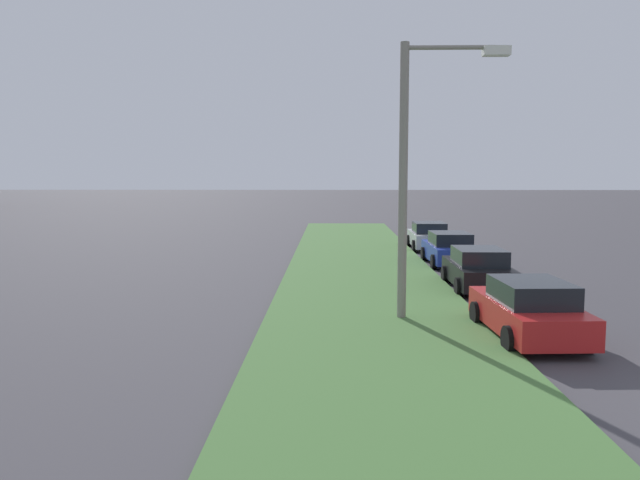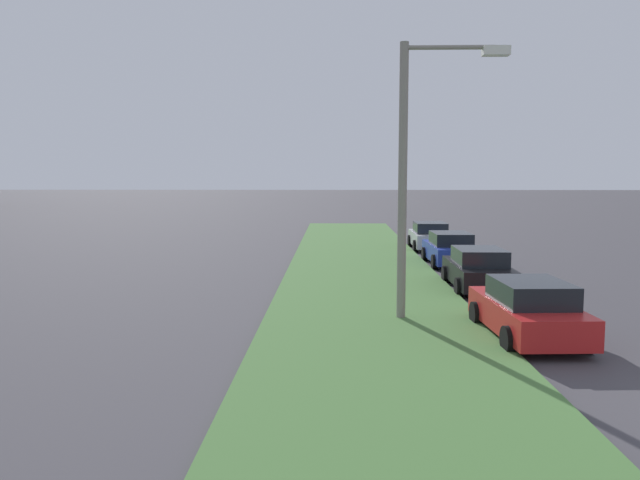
% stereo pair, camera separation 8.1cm
% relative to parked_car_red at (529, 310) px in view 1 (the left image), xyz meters
% --- Properties ---
extents(grass_median, '(60.00, 6.00, 0.12)m').
position_rel_parked_car_red_xyz_m(grass_median, '(4.78, 3.69, -0.66)').
color(grass_median, '#477238').
rests_on(grass_median, ground).
extents(parked_car_red, '(4.38, 2.18, 1.47)m').
position_rel_parked_car_red_xyz_m(parked_car_red, '(0.00, 0.00, 0.00)').
color(parked_car_red, red).
rests_on(parked_car_red, ground).
extents(parked_car_black, '(4.32, 2.05, 1.47)m').
position_rel_parked_car_red_xyz_m(parked_car_black, '(6.63, -0.27, 0.00)').
color(parked_car_black, black).
rests_on(parked_car_black, ground).
extents(parked_car_blue, '(4.32, 2.07, 1.47)m').
position_rel_parked_car_red_xyz_m(parked_car_blue, '(12.63, -0.37, 0.00)').
color(parked_car_blue, '#23389E').
rests_on(parked_car_blue, ground).
extents(parked_car_silver, '(4.32, 2.06, 1.47)m').
position_rel_parked_car_red_xyz_m(parked_car_silver, '(18.49, -0.35, 0.00)').
color(parked_car_silver, '#B2B5BA').
rests_on(parked_car_silver, ground).
extents(streetlight, '(0.36, 2.87, 7.50)m').
position_rel_parked_car_red_xyz_m(streetlight, '(1.79, 2.57, 3.67)').
color(streetlight, gray).
rests_on(streetlight, ground).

